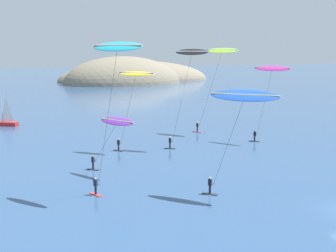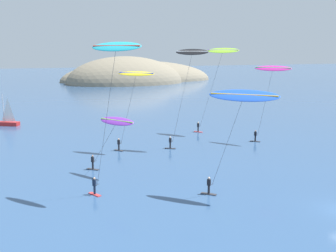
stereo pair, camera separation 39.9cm
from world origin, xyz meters
name	(u,v)px [view 2 (the right image)]	position (x,y,z in m)	size (l,w,h in m)	color
headland_island	(132,82)	(22.64, 146.56, 0.00)	(67.34, 45.06, 21.75)	#7A705B
sailboat_near	(4,122)	(-27.61, 54.34, 0.64)	(5.62, 3.82, 5.70)	#B22323
kitesurfer_lime	(221,56)	(5.05, 33.50, 12.50)	(5.70, 6.26, 13.84)	red
kitesurfer_yellow	(134,81)	(-11.12, 26.62, 9.48)	(4.93, 4.57, 10.80)	#2D2D33
kitesurfer_purple	(114,126)	(-16.11, 17.42, 5.47)	(4.50, 6.28, 6.46)	#2D2D33
kitesurfer_magenta	(271,75)	(8.68, 25.04, 10.00)	(4.12, 5.01, 11.34)	#2D2D33
kitesurfer_cyan	(114,60)	(-17.76, 9.88, 12.62)	(4.45, 5.29, 14.25)	red
kitesurfer_blue	(241,102)	(-7.26, 6.17, 8.99)	(5.59, 5.56, 10.08)	#2D2D33
kitesurfer_black	(190,62)	(-3.88, 25.29, 11.96)	(5.25, 4.16, 13.67)	#2D2D33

